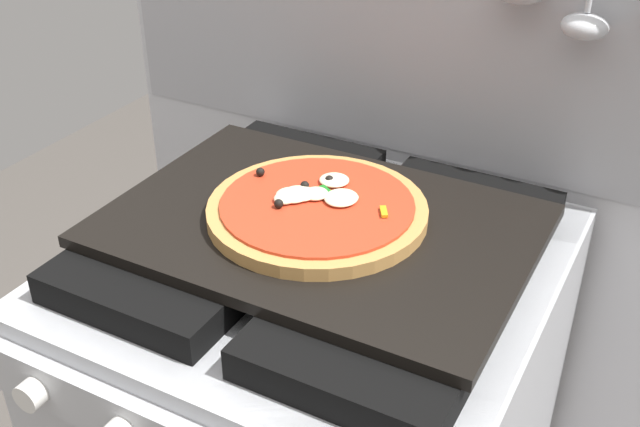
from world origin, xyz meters
The scene contains 3 objects.
kitchen_backsplash centered at (0.00, 0.33, 0.79)m, with size 1.10×0.09×1.55m.
baking_tray centered at (0.00, 0.00, 0.91)m, with size 0.54×0.38×0.02m, color black.
pizza_left centered at (-0.01, 0.01, 0.93)m, with size 0.29×0.29×0.03m.
Camera 1 is at (0.40, -0.74, 1.44)m, focal length 43.27 mm.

